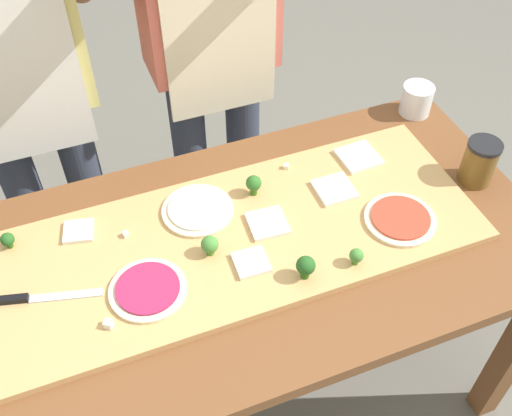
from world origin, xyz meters
The scene contains 24 objects.
ground_plane centered at (0.00, 0.00, 0.00)m, with size 8.00×8.00×0.00m, color #6B665B.
prep_table centered at (0.00, 0.00, 0.68)m, with size 1.66×0.80×0.79m.
cutting_board centered at (0.02, 0.03, 0.80)m, with size 1.28×0.48×0.02m, color tan.
chefs_knife centered at (-0.50, 0.02, 0.81)m, with size 0.28×0.09×0.02m.
pizza_whole_tomato_red centered at (0.45, -0.08, 0.81)m, with size 0.19×0.19×0.02m.
pizza_whole_white_garlic centered at (-0.04, 0.15, 0.81)m, with size 0.19×0.19×0.02m.
pizza_whole_beet_magenta centered at (-0.22, -0.06, 0.81)m, with size 0.19×0.19×0.02m.
pizza_slice_near_right centered at (0.12, 0.04, 0.81)m, with size 0.10×0.10×0.01m, color silver.
pizza_slice_near_left centered at (0.03, -0.07, 0.81)m, with size 0.08×0.08×0.01m, color silver.
pizza_slice_far_left centered at (0.34, 0.08, 0.81)m, with size 0.10×0.10×0.01m, color silver.
pizza_slice_center centered at (0.46, 0.18, 0.81)m, with size 0.11×0.11×0.01m, color silver.
pizza_slice_far_right centered at (-0.34, 0.19, 0.81)m, with size 0.07×0.07×0.01m, color silver.
broccoli_floret_front_left centered at (0.13, 0.16, 0.84)m, with size 0.04×0.04×0.06m.
broccoli_floret_center_right centered at (0.14, -0.15, 0.85)m, with size 0.05×0.05×0.07m.
broccoli_floret_front_mid centered at (0.27, -0.16, 0.83)m, with size 0.04×0.04×0.05m.
broccoli_floret_back_mid centered at (-0.05, 0.00, 0.84)m, with size 0.04×0.04×0.06m.
broccoli_floret_back_right centered at (-0.51, 0.20, 0.83)m, with size 0.03×0.03×0.05m.
cheese_crumble_a centered at (-0.23, 0.13, 0.81)m, with size 0.01×0.01×0.01m, color silver.
cheese_crumble_b centered at (-0.33, -0.12, 0.82)m, with size 0.02×0.02×0.02m, color white.
cheese_crumble_c centered at (0.25, 0.22, 0.81)m, with size 0.01×0.01×0.01m, color white.
flour_cup centered at (0.74, 0.33, 0.83)m, with size 0.10×0.10×0.10m.
sauce_jar centered at (0.73, 0.00, 0.85)m, with size 0.09×0.09×0.13m.
cook_left centered at (-0.40, 0.66, 1.00)m, with size 0.54×0.39×1.67m.
cook_right centered at (0.18, 0.66, 1.00)m, with size 0.54×0.39×1.67m.
Camera 1 is at (-0.28, -0.92, 1.98)m, focal length 42.11 mm.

